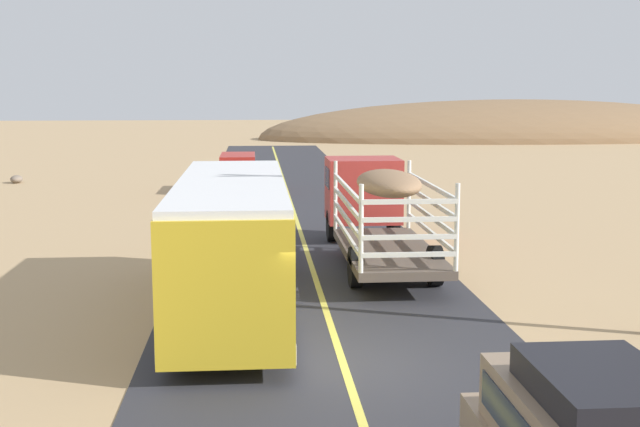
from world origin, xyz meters
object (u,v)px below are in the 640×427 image
object	(u,v)px
livestock_truck	(372,199)
boulder_near_shoulder	(17,179)
bus	(232,242)
car_far	(238,171)

from	to	relation	value
livestock_truck	boulder_near_shoulder	distance (m)	27.28
boulder_near_shoulder	bus	bearing A→B (deg)	-65.31
livestock_truck	boulder_near_shoulder	world-z (taller)	livestock_truck
livestock_truck	car_far	world-z (taller)	livestock_truck
bus	boulder_near_shoulder	bearing A→B (deg)	114.69
livestock_truck	boulder_near_shoulder	xyz separation A→B (m)	(-17.17, 21.13, -1.57)
car_far	boulder_near_shoulder	size ratio (longest dim) A/B	4.86
car_far	boulder_near_shoulder	bearing A→B (deg)	158.34
livestock_truck	boulder_near_shoulder	bearing A→B (deg)	129.10
livestock_truck	car_far	distance (m)	16.80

